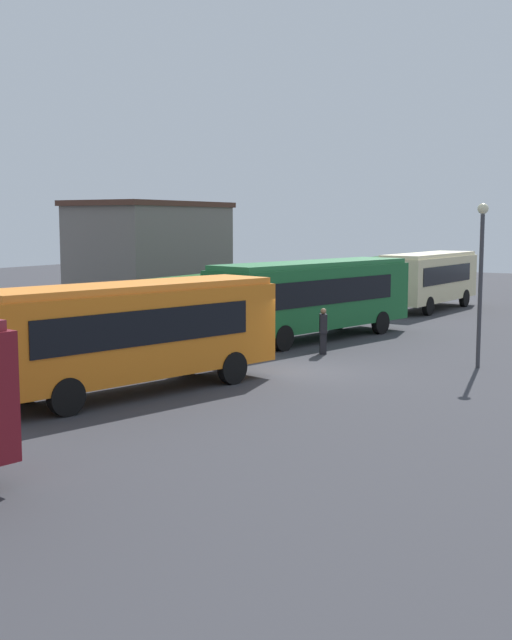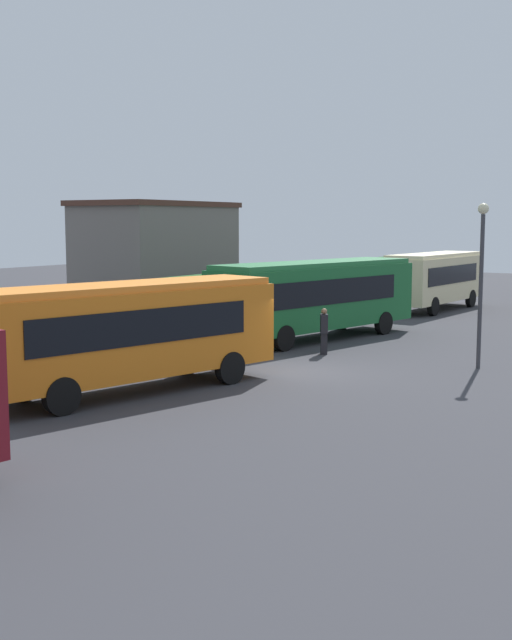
{
  "view_description": "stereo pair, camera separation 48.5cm",
  "coord_description": "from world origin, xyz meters",
  "px_view_note": "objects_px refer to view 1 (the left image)",
  "views": [
    {
      "loc": [
        -23.1,
        -12.01,
        4.93
      ],
      "look_at": [
        1.01,
        2.31,
        1.47
      ],
      "focal_mm": 45.11,
      "sensor_mm": 36.0,
      "label": 1
    },
    {
      "loc": [
        -22.85,
        -12.43,
        4.93
      ],
      "look_at": [
        1.01,
        2.31,
        1.47
      ],
      "focal_mm": 45.11,
      "sensor_mm": 36.0,
      "label": 2
    }
  ],
  "objects_px": {
    "person_center": "(323,330)",
    "lamppost": "(481,266)",
    "bus_cream": "(429,277)",
    "traffic_cone": "(163,346)",
    "bus_green": "(313,295)",
    "bus_orange": "(134,330)"
  },
  "relations": [
    {
      "from": "traffic_cone",
      "to": "bus_orange",
      "type": "bearing_deg",
      "value": -149.69
    },
    {
      "from": "bus_orange",
      "to": "bus_green",
      "type": "xyz_separation_m",
      "value": [
        12.19,
        0.37,
        0.05
      ]
    },
    {
      "from": "bus_green",
      "to": "lamppost",
      "type": "height_order",
      "value": "lamppost"
    },
    {
      "from": "person_center",
      "to": "lamppost",
      "type": "xyz_separation_m",
      "value": [
        0.14,
        -5.74,
        2.55
      ]
    },
    {
      "from": "person_center",
      "to": "bus_cream",
      "type": "bearing_deg",
      "value": -115.96
    },
    {
      "from": "bus_orange",
      "to": "bus_cream",
      "type": "bearing_deg",
      "value": 14.47
    },
    {
      "from": "bus_green",
      "to": "bus_cream",
      "type": "height_order",
      "value": "bus_green"
    },
    {
      "from": "person_center",
      "to": "traffic_cone",
      "type": "relative_size",
      "value": 2.87
    },
    {
      "from": "bus_orange",
      "to": "person_center",
      "type": "bearing_deg",
      "value": 4.11
    },
    {
      "from": "bus_orange",
      "to": "person_center",
      "type": "xyz_separation_m",
      "value": [
        8.94,
        -1.67,
        -0.93
      ]
    },
    {
      "from": "person_center",
      "to": "bus_green",
      "type": "bearing_deg",
      "value": -89.16
    },
    {
      "from": "bus_orange",
      "to": "person_center",
      "type": "height_order",
      "value": "bus_orange"
    },
    {
      "from": "lamppost",
      "to": "person_center",
      "type": "bearing_deg",
      "value": 91.35
    },
    {
      "from": "person_center",
      "to": "lamppost",
      "type": "distance_m",
      "value": 6.29
    },
    {
      "from": "traffic_cone",
      "to": "bus_green",
      "type": "bearing_deg",
      "value": -25.53
    },
    {
      "from": "bus_orange",
      "to": "bus_green",
      "type": "height_order",
      "value": "bus_green"
    },
    {
      "from": "person_center",
      "to": "lamppost",
      "type": "relative_size",
      "value": 0.31
    },
    {
      "from": "bus_green",
      "to": "bus_orange",
      "type": "bearing_deg",
      "value": -165.45
    },
    {
      "from": "person_center",
      "to": "bus_orange",
      "type": "bearing_deg",
      "value": 48.07
    },
    {
      "from": "lamppost",
      "to": "traffic_cone",
      "type": "bearing_deg",
      "value": 106.69
    },
    {
      "from": "bus_orange",
      "to": "bus_green",
      "type": "distance_m",
      "value": 12.2
    },
    {
      "from": "bus_orange",
      "to": "traffic_cone",
      "type": "xyz_separation_m",
      "value": [
        5.83,
        3.41,
        -1.53
      ]
    }
  ]
}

